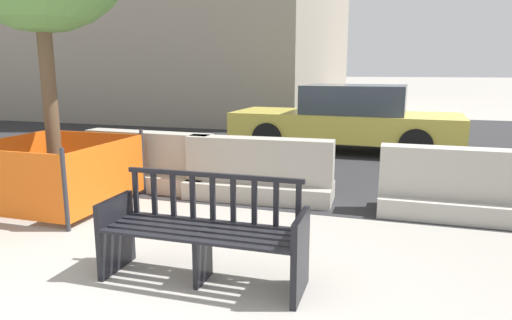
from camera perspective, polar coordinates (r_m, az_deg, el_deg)
name	(u,v)px	position (r m, az deg, el deg)	size (l,w,h in m)	color
ground_plane	(123,315)	(3.61, -16.27, -18.14)	(200.00, 200.00, 0.00)	gray
street_asphalt	(320,139)	(11.56, 7.97, 2.57)	(120.00, 12.00, 0.01)	#28282B
street_bench	(204,235)	(3.84, -6.58, -9.35)	(1.69, 0.54, 0.88)	black
jersey_barrier_centre	(259,174)	(6.19, 0.37, -1.81)	(2.03, 0.76, 0.84)	#9E998E
jersey_barrier_left	(149,165)	(6.96, -13.21, -0.63)	(2.03, 0.76, 0.84)	#9E998E
jersey_barrier_right	(467,190)	(5.93, 24.82, -3.46)	(2.00, 0.68, 0.84)	#ADA89E
construction_fence	(56,170)	(6.42, -23.71, -1.17)	(1.63, 1.63, 0.93)	#2D2D33
car_taxi_near	(347,119)	(10.03, 11.30, 5.05)	(4.82, 1.96, 1.41)	#DBC64C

